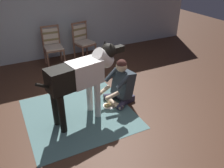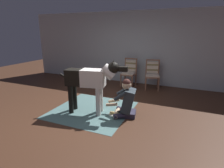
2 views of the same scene
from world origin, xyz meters
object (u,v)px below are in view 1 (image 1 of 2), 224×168
at_px(dining_chair_right_of_pair, 83,39).
at_px(person_sitting_on_floor, 121,85).
at_px(large_dog, 82,76).
at_px(hot_dog_on_plate, 109,105).
at_px(dining_chair_left_of_pair, 52,44).

height_order(dining_chair_right_of_pair, person_sitting_on_floor, dining_chair_right_of_pair).
xyz_separation_m(large_dog, hot_dog_on_plate, (0.54, 0.11, -0.80)).
height_order(dining_chair_right_of_pair, large_dog, large_dog).
distance_m(dining_chair_left_of_pair, hot_dog_on_plate, 2.52).
bearing_deg(person_sitting_on_floor, dining_chair_right_of_pair, 87.39).
bearing_deg(dining_chair_left_of_pair, hot_dog_on_plate, -80.20).
bearing_deg(dining_chair_left_of_pair, large_dog, -92.65).
bearing_deg(dining_chair_left_of_pair, person_sitting_on_floor, -73.54).
xyz_separation_m(dining_chair_right_of_pair, hot_dog_on_plate, (-0.39, -2.43, -0.52)).
relative_size(dining_chair_left_of_pair, dining_chair_right_of_pair, 1.00).
bearing_deg(person_sitting_on_floor, large_dog, -168.70).
height_order(person_sitting_on_floor, hot_dog_on_plate, person_sitting_on_floor).
bearing_deg(large_dog, hot_dog_on_plate, 11.30).
height_order(dining_chair_right_of_pair, hot_dog_on_plate, dining_chair_right_of_pair).
bearing_deg(dining_chair_right_of_pair, hot_dog_on_plate, -99.12).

